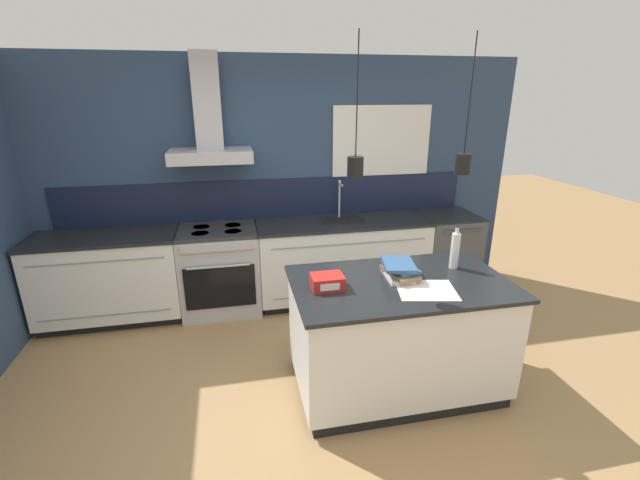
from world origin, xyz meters
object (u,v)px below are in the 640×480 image
at_px(oven_range, 220,270).
at_px(red_supply_box, 327,282).
at_px(dishwasher, 445,252).
at_px(bottle_on_island, 455,250).
at_px(book_stack, 399,270).

distance_m(oven_range, red_supply_box, 1.84).
bearing_deg(red_supply_box, oven_range, 116.71).
xyz_separation_m(oven_range, dishwasher, (2.58, 0.00, 0.00)).
relative_size(bottle_on_island, book_stack, 0.95).
relative_size(book_stack, red_supply_box, 1.62).
bearing_deg(book_stack, red_supply_box, -173.05).
bearing_deg(red_supply_box, bottle_on_island, 8.43).
height_order(oven_range, bottle_on_island, bottle_on_island).
height_order(oven_range, book_stack, book_stack).
distance_m(dishwasher, book_stack, 2.01).
bearing_deg(dishwasher, red_supply_box, -138.34).
bearing_deg(dishwasher, bottle_on_island, -116.72).
distance_m(book_stack, red_supply_box, 0.57).
distance_m(oven_range, book_stack, 2.10).
bearing_deg(oven_range, bottle_on_island, -37.44).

